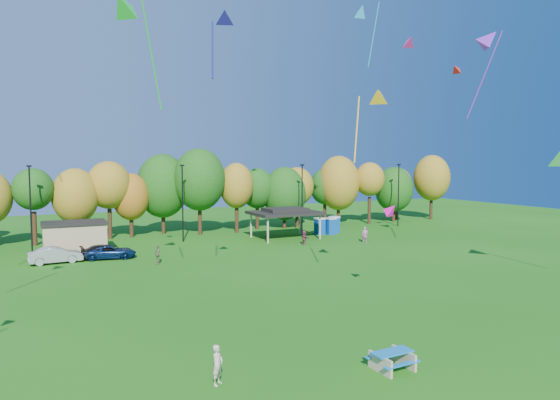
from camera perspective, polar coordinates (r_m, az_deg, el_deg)
name	(u,v)px	position (r m, az deg, el deg)	size (l,w,h in m)	color
ground	(377,375)	(23.98, 11.08, -18.98)	(160.00, 160.00, 0.00)	#19600F
tree_line	(147,190)	(64.27, -14.98, 1.12)	(93.57, 10.55, 11.15)	black
lamp_posts	(183,200)	(59.66, -11.07, -0.04)	(64.50, 0.25, 9.09)	black
utility_building	(75,237)	(56.11, -22.42, -3.93)	(6.30, 4.30, 3.25)	tan
pavilion	(285,212)	(61.28, 0.59, -1.41)	(8.20, 6.20, 3.77)	tan
porta_potties	(328,226)	(65.54, 5.53, -2.92)	(3.75, 2.31, 2.18)	#0C44A2
picnic_table	(392,359)	(24.45, 12.70, -17.29)	(2.01, 1.69, 0.84)	tan
kite_flyer	(218,365)	(22.48, -7.15, -18.18)	(0.63, 0.41, 1.73)	beige
car_b	(56,255)	(51.15, -24.27, -5.76)	(1.63, 4.69, 1.54)	#A4A3A9
car_c	(111,252)	(51.60, -18.76, -5.65)	(2.17, 4.71, 1.31)	navy
car_d	(106,252)	(51.86, -19.31, -5.58)	(1.90, 4.68, 1.36)	black
far_person_0	(304,238)	(56.77, 2.78, -4.34)	(1.52, 0.48, 1.64)	#86374D
far_person_1	(157,254)	(47.68, -13.84, -6.05)	(1.06, 0.44, 1.81)	olive
far_person_2	(365,235)	(59.14, 9.69, -3.93)	(0.68, 0.44, 1.86)	#CB5FA5
kite_0	(391,210)	(33.98, 12.62, -1.09)	(1.33, 1.50, 1.23)	#FF0EA1
kite_4	(410,41)	(49.58, 14.59, 17.15)	(1.69, 1.90, 1.62)	#E02590
kite_5	(379,96)	(35.38, 11.20, 11.58)	(2.86, 2.91, 5.56)	yellow
kite_7	(361,11)	(52.98, 9.24, 20.50)	(1.63, 3.86, 6.46)	#28B0FF
kite_11	(490,39)	(51.34, 22.84, 16.57)	(4.76, 3.63, 8.62)	purple
kite_13	(456,69)	(56.11, 19.45, 13.97)	(1.64, 1.40, 1.43)	red
kite_14	(124,6)	(34.64, -17.42, 20.44)	(3.52, 4.04, 7.60)	green
kite_15	(224,17)	(32.22, -6.38, 20.07)	(1.75, 2.83, 4.54)	navy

